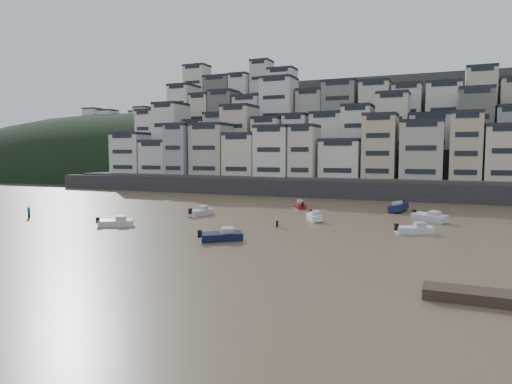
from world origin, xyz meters
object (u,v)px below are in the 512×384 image
at_px(boat_f, 201,211).
at_px(boat_g, 430,216).
at_px(boat_h, 300,204).
at_px(boat_d, 414,228).
at_px(person_blue, 29,212).
at_px(person_pink, 277,220).
at_px(boat_e, 314,216).
at_px(boat_a, 221,235).
at_px(boat_i, 398,206).
at_px(boat_j, 116,221).

bearing_deg(boat_f, boat_g, -70.53).
bearing_deg(boat_g, boat_h, -163.00).
height_order(boat_d, boat_h, boat_d).
xyz_separation_m(boat_d, boat_h, (-19.60, 18.44, -0.02)).
bearing_deg(person_blue, boat_d, 8.99).
height_order(person_blue, person_pink, same).
xyz_separation_m(boat_h, boat_e, (6.05, -13.09, 0.05)).
xyz_separation_m(boat_d, boat_a, (-18.72, -12.70, 0.04)).
bearing_deg(boat_a, person_blue, 133.20).
bearing_deg(boat_i, boat_g, 35.44).
bearing_deg(boat_e, boat_g, 80.80).
relative_size(boat_a, boat_j, 1.06).
bearing_deg(boat_e, boat_i, 118.15).
bearing_deg(boat_d, boat_j, 166.87).
distance_m(boat_e, boat_j, 26.49).
bearing_deg(person_pink, boat_g, 34.40).
height_order(boat_i, person_pink, boat_i).
relative_size(boat_g, boat_a, 1.12).
relative_size(boat_a, boat_i, 0.76).
distance_m(boat_g, person_pink, 21.44).
relative_size(boat_a, person_pink, 2.84).
height_order(boat_e, boat_j, boat_e).
xyz_separation_m(boat_g, boat_i, (-5.00, 9.65, 0.13)).
distance_m(boat_j, person_pink, 20.66).
distance_m(boat_d, boat_e, 14.58).
bearing_deg(boat_j, person_blue, 144.84).
bearing_deg(boat_a, boat_e, 34.85).
bearing_deg(boat_e, boat_j, -84.67).
xyz_separation_m(boat_e, boat_f, (-17.08, -1.66, 0.05)).
distance_m(boat_g, boat_i, 10.87).
bearing_deg(boat_f, person_blue, 126.55).
height_order(boat_a, boat_e, boat_a).
bearing_deg(boat_f, person_pink, -103.13).
height_order(boat_g, person_blue, person_blue).
bearing_deg(person_pink, boat_d, 5.69).
relative_size(boat_f, boat_i, 0.80).
xyz_separation_m(boat_d, boat_i, (-3.75, 20.13, 0.25)).
bearing_deg(boat_f, boat_a, -136.53).
distance_m(boat_g, boat_a, 30.60).
bearing_deg(person_pink, boat_i, 59.75).
distance_m(boat_d, person_pink, 16.52).
relative_size(boat_e, boat_j, 1.04).
distance_m(boat_h, boat_i, 15.95).
relative_size(boat_d, boat_e, 0.96).
height_order(boat_f, person_blue, person_blue).
xyz_separation_m(boat_f, boat_j, (-4.99, -13.00, -0.08)).
relative_size(boat_f, person_blue, 3.00).
height_order(boat_d, boat_j, boat_d).
bearing_deg(person_pink, boat_e, 67.60).
distance_m(boat_d, boat_i, 20.48).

